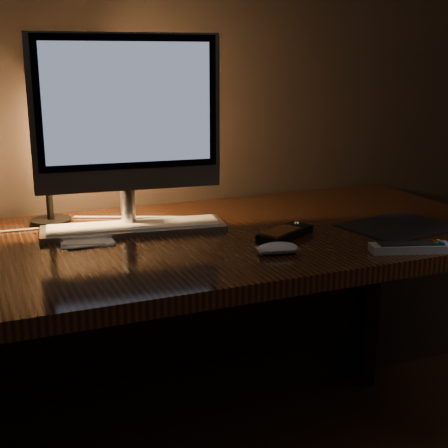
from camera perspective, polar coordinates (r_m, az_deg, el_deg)
name	(u,v)px	position (r m, az deg, el deg)	size (l,w,h in m)	color
desk	(198,273)	(1.69, -2.39, -4.54)	(1.60, 0.75, 0.75)	#3C1D0D
monitor	(127,117)	(1.58, -8.83, 9.64)	(0.47, 0.15, 0.49)	silver
keyboard	(134,227)	(1.63, -8.23, -0.31)	(0.47, 0.13, 0.02)	silver
mousepad	(399,226)	(1.72, 15.67, -0.20)	(0.27, 0.22, 0.00)	black
mouse	(278,250)	(1.43, 4.93, -2.35)	(0.10, 0.05, 0.02)	white
media_remote	(285,233)	(1.56, 5.60, -0.83)	(0.18, 0.14, 0.03)	black
tv_remote	(410,247)	(1.50, 16.68, -2.07)	(0.19, 0.10, 0.02)	gray
papers	(87,242)	(1.55, -12.42, -1.59)	(0.12, 0.08, 0.01)	white
desk_lamp	(56,133)	(1.67, -15.12, 8.01)	(0.17, 0.18, 0.37)	black
cable	(71,225)	(1.71, -13.85, -0.08)	(0.01, 0.01, 0.66)	white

